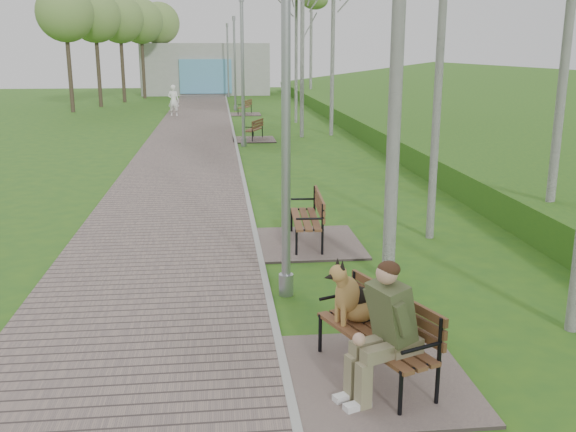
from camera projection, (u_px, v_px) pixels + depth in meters
name	position (u px, v px, depth m)	size (l,w,h in m)	color
walkway	(189.00, 146.00, 24.00)	(3.50, 67.00, 0.04)	#6A5955
kerb	(236.00, 145.00, 24.18)	(0.10, 67.00, 0.05)	#999993
embankment	(558.00, 147.00, 24.01)	(14.00, 70.00, 1.60)	#42731B
building_north	(206.00, 69.00, 51.88)	(10.00, 5.20, 4.00)	#9E9E99
bench_main	(371.00, 340.00, 6.92)	(1.99, 2.21, 1.73)	#6A5955
bench_second	(306.00, 233.00, 11.94)	(1.94, 2.16, 1.19)	#6A5955
bench_third	(253.00, 135.00, 25.67)	(1.67, 1.86, 1.03)	#6A5955
bench_far	(245.00, 111.00, 35.72)	(1.66, 1.84, 1.02)	#6A5955
lamp_post_near	(286.00, 117.00, 8.85)	(0.22, 0.22, 5.61)	gray
lamp_post_second	(243.00, 77.00, 23.45)	(0.21, 0.21, 5.44)	gray
lamp_post_third	(235.00, 67.00, 37.45)	(0.21, 0.21, 5.39)	gray
lamp_post_far	(228.00, 63.00, 48.35)	(0.21, 0.21, 5.42)	gray
pedestrian_near	(174.00, 101.00, 34.58)	(0.62, 0.41, 1.69)	white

